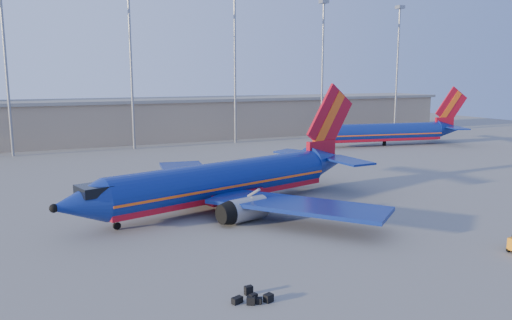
{
  "coord_description": "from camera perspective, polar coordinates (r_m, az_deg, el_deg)",
  "views": [
    {
      "loc": [
        -22.7,
        -45.24,
        13.14
      ],
      "look_at": [
        0.03,
        3.88,
        4.0
      ],
      "focal_mm": 35.0,
      "sensor_mm": 36.0,
      "label": 1
    }
  ],
  "objects": [
    {
      "name": "aircraft_main",
      "position": [
        50.58,
        -3.01,
        -2.43
      ],
      "size": [
        35.54,
        33.74,
        12.28
      ],
      "rotation": [
        0.0,
        0.0,
        0.26
      ],
      "color": "navy",
      "rests_on": "ground"
    },
    {
      "name": "light_mast_row",
      "position": [
        95.46,
        -8.12,
        12.14
      ],
      "size": [
        101.6,
        1.6,
        28.65
      ],
      "color": "gray",
      "rests_on": "ground"
    },
    {
      "name": "terminal_building",
      "position": [
        108.66,
        -7.26,
        4.85
      ],
      "size": [
        122.0,
        16.0,
        8.5
      ],
      "color": "gray",
      "rests_on": "ground"
    },
    {
      "name": "luggage_pile",
      "position": [
        30.48,
        -0.37,
        -15.48
      ],
      "size": [
        2.43,
        1.87,
        0.54
      ],
      "color": "black",
      "rests_on": "ground"
    },
    {
      "name": "aircraft_second",
      "position": [
        98.47,
        14.94,
        3.09
      ],
      "size": [
        32.7,
        13.0,
        11.14
      ],
      "rotation": [
        0.0,
        0.0,
        -0.17
      ],
      "color": "navy",
      "rests_on": "ground"
    },
    {
      "name": "ground",
      "position": [
        52.3,
        1.76,
        -4.97
      ],
      "size": [
        220.0,
        220.0,
        0.0
      ],
      "primitive_type": "plane",
      "color": "slate",
      "rests_on": "ground"
    }
  ]
}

